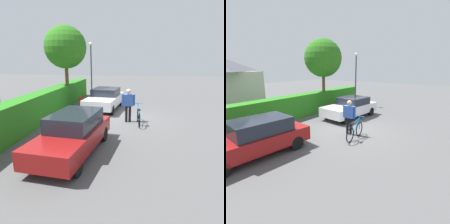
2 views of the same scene
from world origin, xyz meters
The scene contains 9 objects.
ground_plane centered at (0.00, 0.00, 0.00)m, with size 60.00×60.00×0.00m, color #525252.
hedge_row centered at (0.00, 4.32, 0.74)m, with size 14.53×0.90×1.47m, color #28781C.
parked_car_near centered at (-4.35, 1.38, 0.72)m, with size 4.19×2.04×1.39m.
parked_car_far centered at (2.33, 1.38, 0.68)m, with size 4.10×2.22×1.32m.
bicycle centered at (-0.82, -0.84, 0.38)m, with size 1.65×0.50×1.00m.
person_rider centered at (-0.47, -0.29, 1.02)m, with size 0.26×0.68×1.73m.
street_lamp centered at (5.80, 3.05, 2.85)m, with size 0.28×0.28×4.43m.
tree_kerbside centered at (2.69, 4.01, 3.90)m, with size 2.72×2.72×5.28m.
fire_hydrant centered at (2.27, 3.00, 0.41)m, with size 0.20×0.20×0.81m.
Camera 1 is at (-10.99, -0.84, 3.21)m, focal length 33.74 mm.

